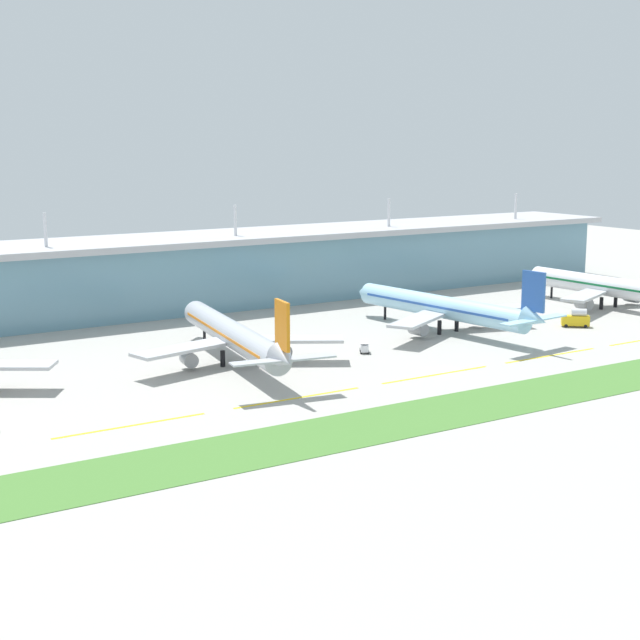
{
  "coord_description": "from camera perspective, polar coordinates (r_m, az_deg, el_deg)",
  "views": [
    {
      "loc": [
        -127.58,
        -152.62,
        48.97
      ],
      "look_at": [
        -10.21,
        33.21,
        7.0
      ],
      "focal_mm": 53.1,
      "sensor_mm": 36.0,
      "label": 1
    }
  ],
  "objects": [
    {
      "name": "airliner_far_middle",
      "position": [
        245.7,
        7.51,
        0.75
      ],
      "size": [
        48.47,
        66.04,
        18.9
      ],
      "color": "#9ED1EA",
      "rests_on": "ground"
    },
    {
      "name": "taxiway_stripe_mid_west",
      "position": [
        182.99,
        -1.32,
        -4.71
      ],
      "size": [
        28.0,
        0.7,
        0.04
      ],
      "primitive_type": "cube",
      "color": "yellow",
      "rests_on": "ground"
    },
    {
      "name": "grass_verge",
      "position": [
        187.76,
        12.06,
        -4.54
      ],
      "size": [
        300.0,
        18.0,
        0.1
      ],
      "primitive_type": "cube",
      "color": "#477A33",
      "rests_on": "ground"
    },
    {
      "name": "taxiway_stripe_mid_east",
      "position": [
        224.56,
        13.74,
        -2.09
      ],
      "size": [
        28.0,
        0.7,
        0.04
      ],
      "primitive_type": "cube",
      "color": "yellow",
      "rests_on": "ground"
    },
    {
      "name": "baggage_cart",
      "position": [
        221.07,
        2.69,
        -1.66
      ],
      "size": [
        3.46,
        4.01,
        2.48
      ],
      "color": "silver",
      "rests_on": "ground"
    },
    {
      "name": "airliner_near_middle",
      "position": [
        209.65,
        -5.2,
        -0.93
      ],
      "size": [
        48.19,
        68.94,
        18.9
      ],
      "color": "#ADB2BC",
      "rests_on": "ground"
    },
    {
      "name": "ground_plane",
      "position": [
        204.86,
        7.41,
        -3.11
      ],
      "size": [
        600.0,
        600.0,
        0.0
      ],
      "primitive_type": "plane",
      "color": "#A8A59E"
    },
    {
      "name": "taxiway_stripe_west",
      "position": [
        168.77,
        -11.33,
        -6.27
      ],
      "size": [
        28.0,
        0.7,
        0.04
      ],
      "primitive_type": "cube",
      "color": "yellow",
      "rests_on": "ground"
    },
    {
      "name": "terminal_building",
      "position": [
        287.01,
        -5.59,
        3.12
      ],
      "size": [
        288.0,
        34.0,
        30.19
      ],
      "color": "#6693A8",
      "rests_on": "ground"
    },
    {
      "name": "fuel_truck",
      "position": [
        260.14,
        15.18,
        0.09
      ],
      "size": [
        7.24,
        6.55,
        4.95
      ],
      "color": "gold",
      "rests_on": "ground"
    },
    {
      "name": "airliner_farthest",
      "position": [
        291.87,
        16.82,
        1.97
      ],
      "size": [
        48.77,
        61.19,
        18.9
      ],
      "color": "silver",
      "rests_on": "ground"
    },
    {
      "name": "taxiway_stripe_centre",
      "position": [
        201.99,
        6.99,
        -3.3
      ],
      "size": [
        28.0,
        0.7,
        0.04
      ],
      "primitive_type": "cube",
      "color": "yellow",
      "rests_on": "ground"
    }
  ]
}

